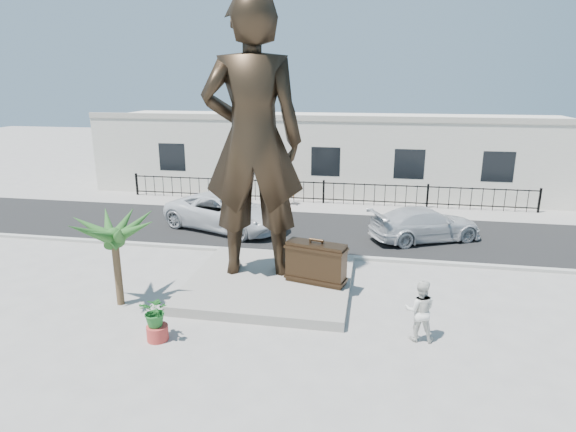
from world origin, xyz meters
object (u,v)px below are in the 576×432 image
object	(u,v)px
car_white	(226,212)
statue	(253,141)
suitcase	(316,263)
tourist	(420,310)

from	to	relation	value
car_white	statue	bearing A→B (deg)	-132.80
statue	car_white	size ratio (longest dim) A/B	1.54
statue	suitcase	size ratio (longest dim) A/B	4.67
suitcase	tourist	world-z (taller)	tourist
suitcase	tourist	distance (m)	3.93
suitcase	car_white	xyz separation A→B (m)	(-4.86, 5.93, -0.16)
tourist	suitcase	bearing A→B (deg)	-40.04
suitcase	tourist	size ratio (longest dim) A/B	1.13
suitcase	statue	bearing A→B (deg)	178.65
statue	suitcase	xyz separation A→B (m)	(2.14, -0.60, -3.72)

